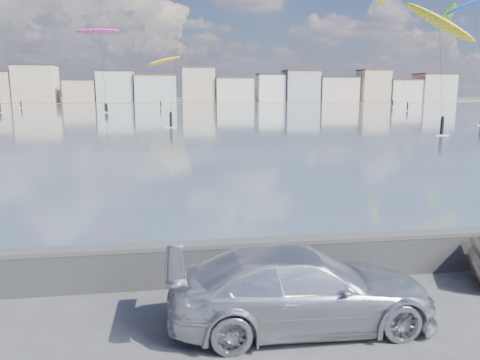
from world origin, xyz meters
The scene contains 11 objects.
ground centered at (0.00, 0.00, 0.00)m, with size 700.00×700.00×0.00m, color #333335.
bay_water centered at (0.00, 91.50, 0.01)m, with size 500.00×177.00×0.00m, color #364952.
far_shore_strip centered at (0.00, 200.00, 0.01)m, with size 500.00×60.00×0.00m, color #4C473D.
seawall centered at (0.00, 2.70, 0.58)m, with size 400.00×0.36×1.08m.
far_buildings centered at (1.31, 186.00, 6.03)m, with size 240.79×13.26×14.60m.
car_silver centered at (1.67, 0.54, 0.74)m, with size 2.07×5.10×1.48m, color silver.
kitesurfer_5 centered at (-16.53, 107.70, 17.77)m, with size 10.56×16.90×18.82m.
kitesurfer_6 centered at (29.42, 43.12, 11.87)m, with size 7.36×10.93×15.11m.
kitesurfer_10 centered at (-1.96, 133.24, 12.88)m, with size 10.74×16.34×15.28m.
kitesurfer_14 centered at (61.93, 94.42, 20.79)m, with size 5.94×15.79×23.83m.
kitesurfer_16 centered at (60.12, 83.05, 21.77)m, with size 10.56×15.57×24.59m.
Camera 1 is at (-0.72, -7.54, 4.42)m, focal length 35.00 mm.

